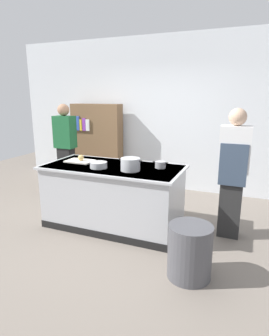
# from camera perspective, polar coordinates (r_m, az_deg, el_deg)

# --- Properties ---
(ground_plane) EXTENTS (10.00, 10.00, 0.00)m
(ground_plane) POSITION_cam_1_polar(r_m,az_deg,el_deg) (4.35, -4.13, -11.23)
(ground_plane) COLOR slate
(back_wall) EXTENTS (6.40, 0.12, 3.00)m
(back_wall) POSITION_cam_1_polar(r_m,az_deg,el_deg) (5.89, 4.88, 10.64)
(back_wall) COLOR silver
(back_wall) RESTS_ON ground_plane
(counter_island) EXTENTS (1.98, 0.98, 0.90)m
(counter_island) POSITION_cam_1_polar(r_m,az_deg,el_deg) (4.17, -4.25, -5.44)
(counter_island) COLOR #B7BABF
(counter_island) RESTS_ON ground_plane
(cutting_board) EXTENTS (0.40, 0.28, 0.02)m
(cutting_board) POSITION_cam_1_polar(r_m,az_deg,el_deg) (4.38, -10.87, 1.37)
(cutting_board) COLOR silver
(cutting_board) RESTS_ON counter_island
(onion) EXTENTS (0.09, 0.09, 0.09)m
(onion) POSITION_cam_1_polar(r_m,az_deg,el_deg) (4.35, -10.65, 2.03)
(onion) COLOR tan
(onion) RESTS_ON cutting_board
(stock_pot) EXTENTS (0.33, 0.26, 0.17)m
(stock_pot) POSITION_cam_1_polar(r_m,az_deg,el_deg) (3.77, -0.83, 0.73)
(stock_pot) COLOR #B7BABF
(stock_pot) RESTS_ON counter_island
(sauce_pan) EXTENTS (0.21, 0.15, 0.09)m
(sauce_pan) POSITION_cam_1_polar(r_m,az_deg,el_deg) (3.93, 5.19, 0.67)
(sauce_pan) COLOR #99999E
(sauce_pan) RESTS_ON counter_island
(mixing_bowl) EXTENTS (0.23, 0.23, 0.08)m
(mixing_bowl) POSITION_cam_1_polar(r_m,az_deg,el_deg) (3.95, -7.19, 0.60)
(mixing_bowl) COLOR #B7BABF
(mixing_bowl) RESTS_ON counter_island
(trash_bin) EXTENTS (0.46, 0.46, 0.58)m
(trash_bin) POSITION_cam_1_polar(r_m,az_deg,el_deg) (3.15, 10.97, -16.02)
(trash_bin) COLOR #4C4C51
(trash_bin) RESTS_ON ground_plane
(person_chef) EXTENTS (0.38, 0.25, 1.72)m
(person_chef) POSITION_cam_1_polar(r_m,az_deg,el_deg) (3.92, 19.07, -0.60)
(person_chef) COLOR #292929
(person_chef) RESTS_ON ground_plane
(person_guest) EXTENTS (0.38, 0.24, 1.72)m
(person_guest) POSITION_cam_1_polar(r_m,az_deg,el_deg) (5.62, -13.59, 4.08)
(person_guest) COLOR black
(person_guest) RESTS_ON ground_plane
(bookshelf) EXTENTS (1.10, 0.31, 1.70)m
(bookshelf) POSITION_cam_1_polar(r_m,az_deg,el_deg) (6.20, -7.47, 4.72)
(bookshelf) COLOR brown
(bookshelf) RESTS_ON ground_plane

